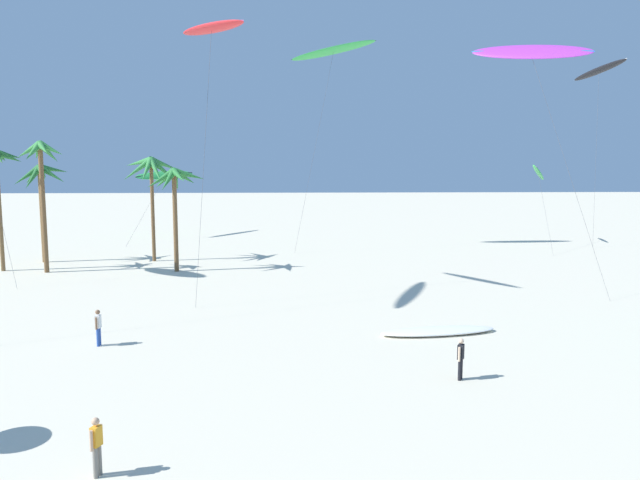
{
  "coord_description": "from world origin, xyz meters",
  "views": [
    {
      "loc": [
        0.27,
        -9.06,
        8.42
      ],
      "look_at": [
        1.29,
        16.79,
        5.09
      ],
      "focal_mm": 35.44,
      "sensor_mm": 36.0,
      "label": 1
    }
  ],
  "objects_px": {
    "flying_kite_3": "(211,28)",
    "palm_tree_4": "(175,185)",
    "palm_tree_2": "(41,181)",
    "flying_kite_8": "(165,175)",
    "grounded_kite_0": "(438,331)",
    "person_near_right": "(97,444)",
    "flying_kite_5": "(599,70)",
    "person_near_left": "(98,326)",
    "flying_kite_9": "(531,52)",
    "flying_kite_6": "(538,172)",
    "flying_kite_1": "(334,50)",
    "person_foreground_walker": "(461,357)",
    "palm_tree_3": "(151,172)",
    "palm_tree_1": "(41,165)"
  },
  "relations": [
    {
      "from": "palm_tree_4",
      "to": "flying_kite_3",
      "type": "distance_m",
      "value": 13.21
    },
    {
      "from": "person_foreground_walker",
      "to": "person_near_left",
      "type": "relative_size",
      "value": 0.98
    },
    {
      "from": "flying_kite_9",
      "to": "person_near_right",
      "type": "height_order",
      "value": "flying_kite_9"
    },
    {
      "from": "flying_kite_3",
      "to": "flying_kite_5",
      "type": "relative_size",
      "value": 0.91
    },
    {
      "from": "palm_tree_2",
      "to": "flying_kite_6",
      "type": "bearing_deg",
      "value": 13.0
    },
    {
      "from": "palm_tree_2",
      "to": "person_near_right",
      "type": "relative_size",
      "value": 4.9
    },
    {
      "from": "flying_kite_8",
      "to": "grounded_kite_0",
      "type": "bearing_deg",
      "value": -62.43
    },
    {
      "from": "person_foreground_walker",
      "to": "person_near_right",
      "type": "distance_m",
      "value": 13.55
    },
    {
      "from": "palm_tree_4",
      "to": "flying_kite_3",
      "type": "relative_size",
      "value": 0.47
    },
    {
      "from": "flying_kite_8",
      "to": "palm_tree_2",
      "type": "bearing_deg",
      "value": -109.62
    },
    {
      "from": "flying_kite_1",
      "to": "person_near_right",
      "type": "height_order",
      "value": "flying_kite_1"
    },
    {
      "from": "flying_kite_5",
      "to": "flying_kite_6",
      "type": "height_order",
      "value": "flying_kite_5"
    },
    {
      "from": "person_near_left",
      "to": "palm_tree_3",
      "type": "bearing_deg",
      "value": 96.71
    },
    {
      "from": "flying_kite_8",
      "to": "person_foreground_walker",
      "type": "bearing_deg",
      "value": -66.33
    },
    {
      "from": "palm_tree_1",
      "to": "person_near_right",
      "type": "distance_m",
      "value": 34.52
    },
    {
      "from": "flying_kite_1",
      "to": "flying_kite_6",
      "type": "bearing_deg",
      "value": 9.1
    },
    {
      "from": "palm_tree_4",
      "to": "flying_kite_5",
      "type": "distance_m",
      "value": 45.1
    },
    {
      "from": "palm_tree_2",
      "to": "flying_kite_8",
      "type": "bearing_deg",
      "value": 70.38
    },
    {
      "from": "palm_tree_4",
      "to": "flying_kite_9",
      "type": "bearing_deg",
      "value": -11.67
    },
    {
      "from": "palm_tree_3",
      "to": "person_near_left",
      "type": "relative_size",
      "value": 5.17
    },
    {
      "from": "flying_kite_9",
      "to": "person_near_right",
      "type": "bearing_deg",
      "value": -128.62
    },
    {
      "from": "flying_kite_5",
      "to": "person_near_left",
      "type": "distance_m",
      "value": 56.85
    },
    {
      "from": "palm_tree_3",
      "to": "flying_kite_3",
      "type": "height_order",
      "value": "flying_kite_3"
    },
    {
      "from": "palm_tree_3",
      "to": "grounded_kite_0",
      "type": "relative_size",
      "value": 1.46
    },
    {
      "from": "flying_kite_1",
      "to": "flying_kite_6",
      "type": "relative_size",
      "value": 1.75
    },
    {
      "from": "palm_tree_3",
      "to": "flying_kite_9",
      "type": "relative_size",
      "value": 0.53
    },
    {
      "from": "flying_kite_6",
      "to": "grounded_kite_0",
      "type": "distance_m",
      "value": 37.91
    },
    {
      "from": "palm_tree_3",
      "to": "flying_kite_8",
      "type": "relative_size",
      "value": 0.68
    },
    {
      "from": "flying_kite_8",
      "to": "person_foreground_walker",
      "type": "xyz_separation_m",
      "value": [
        20.53,
        -46.84,
        -5.78
      ]
    },
    {
      "from": "palm_tree_1",
      "to": "person_foreground_walker",
      "type": "xyz_separation_m",
      "value": [
        24.86,
        -24.09,
        -7.08
      ]
    },
    {
      "from": "flying_kite_8",
      "to": "person_near_right",
      "type": "relative_size",
      "value": 7.77
    },
    {
      "from": "flying_kite_5",
      "to": "person_near_left",
      "type": "xyz_separation_m",
      "value": [
        -40.06,
        -36.81,
        -16.5
      ]
    },
    {
      "from": "person_foreground_walker",
      "to": "flying_kite_8",
      "type": "bearing_deg",
      "value": 113.67
    },
    {
      "from": "palm_tree_2",
      "to": "person_foreground_walker",
      "type": "height_order",
      "value": "palm_tree_2"
    },
    {
      "from": "palm_tree_1",
      "to": "palm_tree_4",
      "type": "relative_size",
      "value": 1.25
    },
    {
      "from": "flying_kite_9",
      "to": "flying_kite_1",
      "type": "bearing_deg",
      "value": 125.45
    },
    {
      "from": "flying_kite_6",
      "to": "person_foreground_walker",
      "type": "xyz_separation_m",
      "value": [
        -18.0,
        -39.34,
        -6.19
      ]
    },
    {
      "from": "palm_tree_1",
      "to": "flying_kite_1",
      "type": "distance_m",
      "value": 27.18
    },
    {
      "from": "palm_tree_1",
      "to": "flying_kite_6",
      "type": "xyz_separation_m",
      "value": [
        42.86,
        15.26,
        -0.89
      ]
    },
    {
      "from": "grounded_kite_0",
      "to": "person_near_left",
      "type": "xyz_separation_m",
      "value": [
        -15.83,
        -1.35,
        0.77
      ]
    },
    {
      "from": "palm_tree_1",
      "to": "person_near_right",
      "type": "bearing_deg",
      "value": -66.89
    },
    {
      "from": "person_near_right",
      "to": "flying_kite_1",
      "type": "bearing_deg",
      "value": 78.33
    },
    {
      "from": "flying_kite_5",
      "to": "palm_tree_2",
      "type": "bearing_deg",
      "value": -166.02
    },
    {
      "from": "grounded_kite_0",
      "to": "person_near_left",
      "type": "relative_size",
      "value": 3.55
    },
    {
      "from": "person_foreground_walker",
      "to": "person_near_left",
      "type": "xyz_separation_m",
      "value": [
        -15.24,
        5.04,
        0.02
      ]
    },
    {
      "from": "flying_kite_3",
      "to": "palm_tree_4",
      "type": "bearing_deg",
      "value": 116.27
    },
    {
      "from": "palm_tree_2",
      "to": "palm_tree_3",
      "type": "relative_size",
      "value": 0.93
    },
    {
      "from": "grounded_kite_0",
      "to": "person_near_right",
      "type": "xyz_separation_m",
      "value": [
        -12.2,
        -13.38,
        0.75
      ]
    },
    {
      "from": "palm_tree_4",
      "to": "flying_kite_3",
      "type": "height_order",
      "value": "flying_kite_3"
    },
    {
      "from": "person_foreground_walker",
      "to": "person_near_right",
      "type": "height_order",
      "value": "person_near_right"
    }
  ]
}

